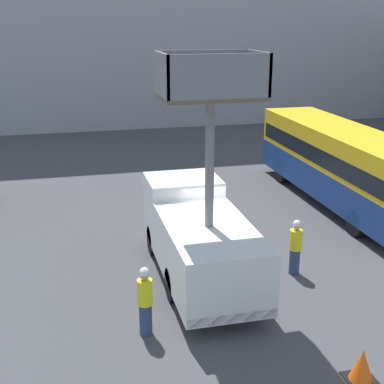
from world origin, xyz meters
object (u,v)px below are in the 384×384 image
road_worker_near_truck (145,301)px  traffic_cone_near_truck (362,366)px  utility_truck (199,232)px  road_worker_directing (295,247)px  city_bus (340,160)px

road_worker_near_truck → traffic_cone_near_truck: 5.20m
utility_truck → road_worker_near_truck: bearing=-128.1°
road_worker_directing → traffic_cone_near_truck: 5.20m
utility_truck → city_bus: (7.46, 5.34, 0.37)m
road_worker_near_truck → traffic_cone_near_truck: size_ratio=2.37×
utility_truck → traffic_cone_near_truck: 6.05m
road_worker_near_truck → road_worker_directing: 5.45m
city_bus → traffic_cone_near_truck: bearing=136.2°
road_worker_directing → traffic_cone_near_truck: size_ratio=2.29×
traffic_cone_near_truck → utility_truck: bearing=112.2°
road_worker_near_truck → traffic_cone_near_truck: road_worker_near_truck is taller
utility_truck → road_worker_near_truck: size_ratio=3.69×
traffic_cone_near_truck → road_worker_directing: bearing=82.2°
road_worker_near_truck → road_worker_directing: bearing=70.9°
city_bus → road_worker_near_truck: 12.41m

